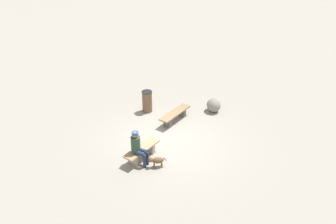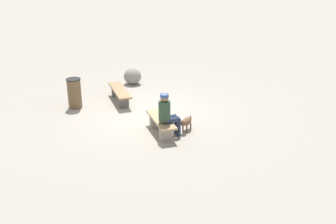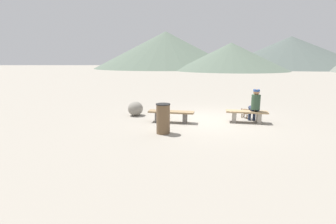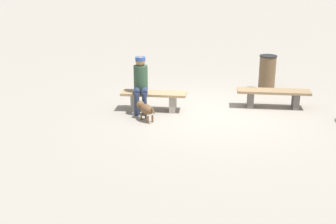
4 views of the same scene
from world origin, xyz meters
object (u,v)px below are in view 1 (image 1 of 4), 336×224
bench_left (175,115)px  seated_person (138,146)px  trash_bin (147,101)px  boulder (214,105)px  dog (156,160)px  bench_right (142,151)px

bench_left → seated_person: bearing=11.2°
seated_person → trash_bin: seated_person is taller
trash_bin → bench_left: bearing=79.3°
trash_bin → boulder: size_ratio=1.47×
seated_person → bench_left: bearing=-176.7°
bench_left → boulder: bearing=152.8°
dog → bench_left: bearing=-109.6°
dog → boulder: 4.65m
bench_left → trash_bin: (-0.28, -1.47, 0.18)m
bench_left → bench_right: bench_right is taller
seated_person → boulder: seated_person is taller
dog → trash_bin: bearing=-89.4°
seated_person → trash_bin: (-3.46, -1.47, -0.26)m
bench_right → dog: bench_right is taller
bench_right → dog: 0.73m
bench_right → boulder: size_ratio=2.39×
seated_person → trash_bin: 3.76m
bench_left → trash_bin: trash_bin is taller
bench_left → bench_right: (2.88, -0.03, -0.01)m
bench_left → trash_bin: size_ratio=1.82×
dog → seated_person: bearing=-25.2°
boulder → dog: bearing=-6.6°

